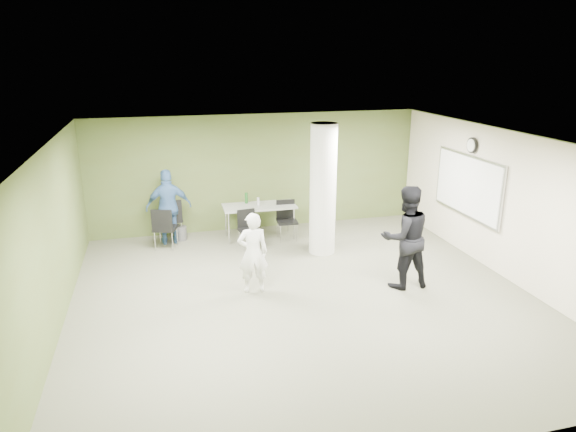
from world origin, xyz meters
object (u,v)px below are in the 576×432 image
object	(u,v)px
man_black	(405,237)
man_blue	(169,207)
folding_table	(259,207)
woman_white	(253,253)
chair_back_left	(164,225)

from	to	relation	value
man_black	man_blue	bearing A→B (deg)	-40.74
folding_table	man_black	distance (m)	3.85
folding_table	man_black	xyz separation A→B (m)	(2.04, -3.25, 0.22)
woman_white	man_black	world-z (taller)	man_black
chair_back_left	man_blue	size ratio (longest dim) A/B	0.56
man_blue	chair_back_left	bearing A→B (deg)	68.03
folding_table	man_black	world-z (taller)	man_black
woman_white	man_blue	size ratio (longest dim) A/B	0.87
man_black	man_blue	world-z (taller)	man_black
man_black	man_blue	size ratio (longest dim) A/B	1.12
chair_back_left	woman_white	xyz separation A→B (m)	(1.48, -2.57, 0.19)
woman_white	man_blue	world-z (taller)	man_blue
man_black	chair_back_left	bearing A→B (deg)	-36.52
folding_table	man_blue	distance (m)	2.04
man_black	man_blue	xyz separation A→B (m)	(-4.07, 3.42, -0.10)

